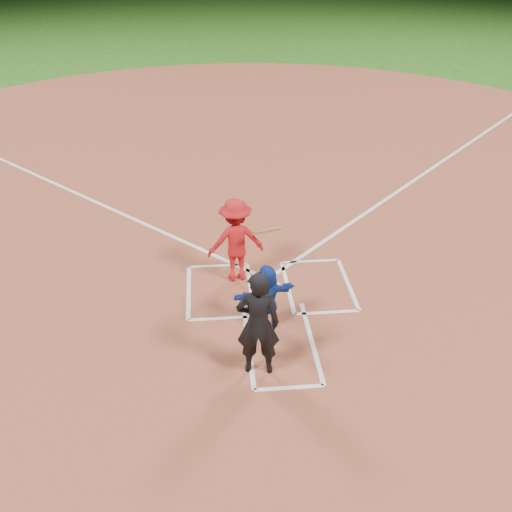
{
  "coord_description": "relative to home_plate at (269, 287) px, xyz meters",
  "views": [
    {
      "loc": [
        -1.12,
        -9.29,
        6.35
      ],
      "look_at": [
        -0.3,
        -0.4,
        1.0
      ],
      "focal_mm": 40.0,
      "sensor_mm": 36.0,
      "label": 1
    }
  ],
  "objects": [
    {
      "name": "ground",
      "position": [
        0.0,
        0.0,
        -0.02
      ],
      "size": [
        120.0,
        120.0,
        0.0
      ],
      "primitive_type": "plane",
      "color": "#225715",
      "rests_on": "ground"
    },
    {
      "name": "home_plate_dirt",
      "position": [
        0.0,
        6.0,
        -0.01
      ],
      "size": [
        28.0,
        28.0,
        0.01
      ],
      "primitive_type": "cylinder",
      "color": "brown",
      "rests_on": "ground"
    },
    {
      "name": "home_plate",
      "position": [
        0.0,
        0.0,
        0.0
      ],
      "size": [
        0.6,
        0.6,
        0.02
      ],
      "primitive_type": "cylinder",
      "rotation": [
        0.0,
        0.0,
        3.14
      ],
      "color": "silver",
      "rests_on": "home_plate_dirt"
    },
    {
      "name": "catcher",
      "position": [
        -0.19,
        -1.2,
        0.61
      ],
      "size": [
        1.21,
        0.68,
        1.24
      ],
      "primitive_type": "imported",
      "rotation": [
        0.0,
        0.0,
        3.44
      ],
      "color": "#13329D",
      "rests_on": "home_plate_dirt"
    },
    {
      "name": "umpire",
      "position": [
        -0.45,
        -2.33,
        0.92
      ],
      "size": [
        0.72,
        0.51,
        1.86
      ],
      "primitive_type": "imported",
      "rotation": [
        0.0,
        0.0,
        3.04
      ],
      "color": "black",
      "rests_on": "home_plate_dirt"
    },
    {
      "name": "chalk_markings",
      "position": [
        0.0,
        5.29,
        -0.01
      ],
      "size": [
        28.35,
        17.32,
        0.01
      ],
      "color": "white",
      "rests_on": "home_plate_dirt"
    },
    {
      "name": "batter_at_plate",
      "position": [
        -0.62,
        0.43,
        0.86
      ],
      "size": [
        1.53,
        0.87,
        1.74
      ],
      "color": "red",
      "rests_on": "home_plate_dirt"
    }
  ]
}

